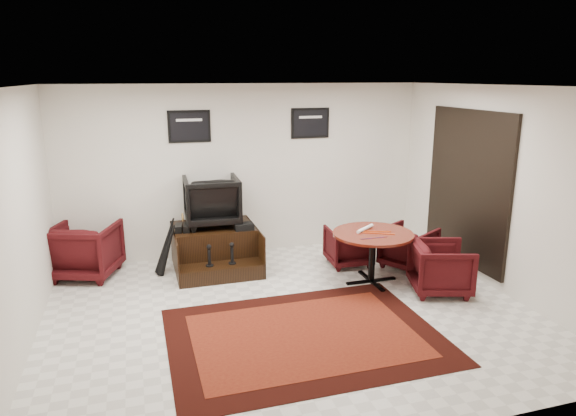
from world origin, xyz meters
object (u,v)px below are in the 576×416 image
object	(u,v)px
table_chair_back	(349,244)
shine_chair	(212,198)
table_chair_window	(409,245)
table_chair_corner	(441,266)
shine_podium	(215,249)
armchair_side	(85,247)
meeting_table	(373,239)

from	to	relation	value
table_chair_back	shine_chair	bearing A→B (deg)	-13.75
shine_chair	table_chair_back	distance (m)	2.27
shine_chair	table_chair_back	size ratio (longest dim) A/B	1.26
table_chair_window	table_chair_corner	xyz separation A→B (m)	(-0.06, -0.98, 0.02)
shine_chair	table_chair_window	bearing A→B (deg)	162.90
shine_podium	armchair_side	bearing A→B (deg)	174.79
armchair_side	shine_chair	bearing A→B (deg)	-161.10
shine_chair	table_chair_back	bearing A→B (deg)	165.12
meeting_table	shine_podium	bearing A→B (deg)	148.36
meeting_table	table_chair_corner	world-z (taller)	table_chair_corner
shine_podium	table_chair_window	world-z (taller)	table_chair_window
shine_podium	table_chair_back	size ratio (longest dim) A/B	1.93
shine_podium	shine_chair	bearing A→B (deg)	90.00
shine_chair	meeting_table	world-z (taller)	shine_chair
shine_podium	meeting_table	world-z (taller)	meeting_table
shine_chair	table_chair_corner	distance (m)	3.54
shine_chair	shine_podium	bearing A→B (deg)	92.57
armchair_side	table_chair_back	distance (m)	4.00
shine_podium	table_chair_corner	size ratio (longest dim) A/B	1.67
table_chair_corner	shine_podium	bearing A→B (deg)	73.63
shine_podium	table_chair_back	distance (m)	2.11
shine_chair	meeting_table	size ratio (longest dim) A/B	0.74
shine_podium	armchair_side	distance (m)	1.91
shine_podium	shine_chair	distance (m)	0.79
shine_chair	table_chair_window	xyz separation A→B (m)	(2.89, -1.03, -0.71)
armchair_side	table_chair_corner	xyz separation A→B (m)	(4.72, -2.05, -0.06)
table_chair_window	table_chair_corner	size ratio (longest dim) A/B	0.94
table_chair_back	table_chair_corner	bearing A→B (deg)	123.53
table_chair_back	table_chair_corner	world-z (taller)	table_chair_corner
meeting_table	table_chair_corner	xyz separation A→B (m)	(0.75, -0.60, -0.27)
shine_chair	table_chair_window	size ratio (longest dim) A/B	1.17
table_chair_back	table_chair_corner	xyz separation A→B (m)	(0.78, -1.37, 0.05)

